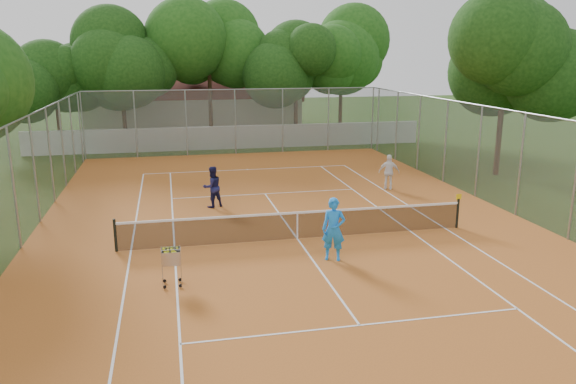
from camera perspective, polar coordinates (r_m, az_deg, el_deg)
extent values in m
plane|color=#1E390F|center=(19.20, 0.95, -4.83)|extent=(120.00, 120.00, 0.00)
cube|color=#B36122|center=(19.20, 0.95, -4.80)|extent=(18.00, 34.00, 0.02)
cube|color=white|center=(19.19, 0.95, -4.76)|extent=(10.98, 23.78, 0.01)
cube|color=black|center=(19.04, 0.95, -3.38)|extent=(11.88, 0.10, 0.98)
cube|color=slate|center=(18.65, 0.97, 1.00)|extent=(18.00, 34.00, 4.00)
cube|color=silver|center=(37.33, -5.71, 5.54)|extent=(26.00, 0.30, 1.50)
cube|color=beige|center=(46.91, -9.64, 8.92)|extent=(16.40, 9.00, 4.40)
cube|color=#11340D|center=(39.93, -6.37, 12.20)|extent=(29.00, 19.00, 10.00)
imported|color=#1C84F0|center=(17.08, 4.66, -3.79)|extent=(0.83, 0.69, 1.94)
imported|color=#191A4B|center=(23.07, -7.70, 0.52)|extent=(1.01, 0.92, 1.70)
imported|color=white|center=(26.31, 10.23, 2.01)|extent=(1.03, 0.71, 1.62)
cube|color=#ADAEB4|center=(15.62, -11.75, -7.36)|extent=(0.65, 0.65, 1.13)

